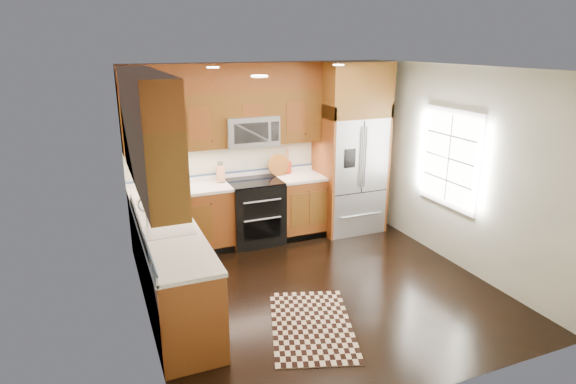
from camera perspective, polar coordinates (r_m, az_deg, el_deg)
name	(u,v)px	position (r m, az deg, el deg)	size (l,w,h in m)	color
ground	(319,288)	(5.98, 3.73, -11.30)	(4.00, 4.00, 0.00)	black
wall_back	(263,151)	(7.27, -3.02, 4.89)	(4.00, 0.02, 2.60)	silver
wall_left	(139,208)	(4.96, -17.21, -1.82)	(0.02, 4.00, 2.60)	silver
wall_right	(461,169)	(6.59, 19.80, 2.58)	(0.02, 4.00, 2.60)	silver
window	(450,158)	(6.70, 18.61, 3.80)	(0.04, 1.10, 1.30)	white
base_cabinets	(201,242)	(6.19, -10.28, -5.88)	(2.85, 3.00, 0.90)	brown
countertop	(208,203)	(6.16, -9.46, -1.28)	(2.86, 3.01, 0.04)	white
upper_cabinets	(197,115)	(5.97, -10.73, 8.97)	(2.85, 3.00, 1.15)	brown
range	(255,212)	(7.12, -3.92, -2.36)	(0.76, 0.67, 0.95)	black
microwave	(250,130)	(6.93, -4.47, 7.29)	(0.76, 0.40, 0.42)	#B2B2B7
refrigerator	(351,149)	(7.47, 7.42, 5.13)	(0.98, 0.75, 2.60)	#B2B2B7
sink_faucet	(165,226)	(5.30, -14.33, -3.87)	(0.54, 0.44, 0.37)	#B2B2B7
rug	(312,325)	(5.28, 2.81, -15.45)	(0.83, 1.39, 0.01)	black
knife_block	(221,173)	(6.98, -8.00, 2.19)	(0.12, 0.16, 0.30)	tan
utensil_crock	(287,165)	(7.37, -0.11, 3.25)	(0.16, 0.16, 0.38)	#B93016
cutting_board	(278,175)	(7.27, -1.15, 2.08)	(0.33, 0.33, 0.02)	brown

